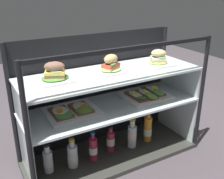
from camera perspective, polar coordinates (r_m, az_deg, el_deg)
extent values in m
cube|color=#463F44|center=(2.09, 0.00, -13.96)|extent=(6.00, 6.00, 0.02)
cube|color=#353631|center=(2.08, 0.00, -13.37)|extent=(1.28, 0.47, 0.03)
cylinder|color=black|center=(1.49, -17.22, -10.60)|extent=(0.03, 0.03, 0.88)
cylinder|color=black|center=(2.08, 18.34, -1.23)|extent=(0.03, 0.03, 0.88)
cylinder|color=black|center=(1.88, -20.41, -3.98)|extent=(0.03, 0.03, 0.88)
cylinder|color=black|center=(2.38, 10.51, 2.38)|extent=(0.03, 0.03, 0.88)
cube|color=black|center=(1.55, 4.13, 8.74)|extent=(1.25, 0.02, 0.02)
cube|color=black|center=(2.05, -3.23, 0.07)|extent=(1.22, 0.01, 0.85)
cube|color=silver|center=(1.80, -17.57, -13.07)|extent=(0.01, 0.42, 0.37)
cube|color=silver|center=(2.30, 13.34, -4.58)|extent=(0.01, 0.42, 0.37)
cube|color=silver|center=(1.88, 0.00, -3.59)|extent=(1.24, 0.43, 0.01)
cube|color=silver|center=(1.65, -18.78, -4.12)|extent=(0.01, 0.42, 0.22)
cube|color=silver|center=(2.18, 14.03, 2.75)|extent=(0.01, 0.42, 0.22)
cube|color=silver|center=(1.79, 0.00, 3.33)|extent=(1.24, 0.43, 0.01)
cube|color=white|center=(1.67, -11.88, 1.99)|extent=(0.20, 0.20, 0.01)
ellipsoid|color=#4E9035|center=(1.67, -11.92, 2.48)|extent=(0.17, 0.14, 0.02)
cube|color=#936751|center=(1.66, -11.95, 2.87)|extent=(0.14, 0.12, 0.02)
cube|color=#E2C157|center=(1.66, -12.00, 3.52)|extent=(0.14, 0.12, 0.02)
ellipsoid|color=#99BC64|center=(1.62, -11.65, 3.63)|extent=(0.08, 0.05, 0.01)
ellipsoid|color=brown|center=(1.65, -12.11, 4.80)|extent=(0.14, 0.12, 0.06)
cube|color=white|center=(1.80, -0.21, 3.88)|extent=(0.18, 0.18, 0.01)
ellipsoid|color=#98D473|center=(1.80, -0.21, 4.31)|extent=(0.15, 0.12, 0.02)
cube|color=#DDBC76|center=(1.80, -0.21, 4.61)|extent=(0.13, 0.11, 0.02)
cube|color=#C14933|center=(1.79, -0.21, 5.18)|extent=(0.13, 0.12, 0.02)
ellipsoid|color=#669D47|center=(1.76, 0.33, 5.37)|extent=(0.07, 0.05, 0.02)
ellipsoid|color=tan|center=(1.78, -0.22, 6.48)|extent=(0.13, 0.12, 0.06)
cube|color=white|center=(1.98, 9.69, 5.32)|extent=(0.19, 0.19, 0.02)
ellipsoid|color=#99C658|center=(1.98, 9.72, 5.74)|extent=(0.15, 0.13, 0.01)
cube|color=#E4CA87|center=(1.98, 9.74, 6.06)|extent=(0.13, 0.12, 0.02)
cube|color=silver|center=(1.97, 9.77, 6.58)|extent=(0.14, 0.13, 0.02)
ellipsoid|color=#629D40|center=(1.94, 10.50, 6.66)|extent=(0.07, 0.06, 0.02)
ellipsoid|color=tan|center=(1.96, 9.84, 7.58)|extent=(0.14, 0.13, 0.05)
cube|color=white|center=(1.79, -8.40, -4.67)|extent=(0.34, 0.28, 0.02)
cube|color=brown|center=(1.76, -10.80, -4.86)|extent=(0.12, 0.20, 0.01)
ellipsoid|color=#4D9048|center=(1.70, -10.16, -5.29)|extent=(0.12, 0.11, 0.02)
ellipsoid|color=#F1EDC6|center=(1.75, -10.83, -4.45)|extent=(0.10, 0.16, 0.02)
cylinder|color=orange|center=(1.72, -11.00, -4.52)|extent=(0.04, 0.04, 0.02)
cube|color=brown|center=(1.80, -6.57, -3.93)|extent=(0.12, 0.18, 0.01)
ellipsoid|color=olive|center=(1.75, -5.87, -4.25)|extent=(0.12, 0.11, 0.03)
ellipsoid|color=#F4DCC4|center=(1.79, -6.59, -3.54)|extent=(0.10, 0.15, 0.01)
cylinder|color=orange|center=(1.77, -6.16, -3.51)|extent=(0.07, 0.07, 0.02)
cube|color=white|center=(2.03, 7.09, -1.34)|extent=(0.34, 0.28, 0.02)
cube|color=brown|center=(1.97, 5.07, -1.42)|extent=(0.08, 0.20, 0.02)
ellipsoid|color=#568247|center=(1.92, 6.11, -1.67)|extent=(0.08, 0.11, 0.03)
ellipsoid|color=silver|center=(1.97, 5.09, -1.04)|extent=(0.07, 0.16, 0.01)
cylinder|color=yellow|center=(1.97, 4.63, -0.70)|extent=(0.04, 0.04, 0.02)
cube|color=brown|center=(2.01, 7.25, -1.07)|extent=(0.08, 0.21, 0.01)
ellipsoid|color=#7CAF48|center=(1.96, 8.35, -1.34)|extent=(0.08, 0.11, 0.03)
ellipsoid|color=white|center=(2.01, 7.27, -0.67)|extent=(0.07, 0.17, 0.02)
cylinder|color=yellow|center=(2.01, 7.15, -0.34)|extent=(0.06, 0.06, 0.02)
cube|color=brown|center=(2.08, 8.69, -0.31)|extent=(0.08, 0.21, 0.02)
ellipsoid|color=#6FAD54|center=(2.03, 9.81, -0.53)|extent=(0.08, 0.11, 0.03)
ellipsoid|color=silver|center=(2.08, 8.71, 0.07)|extent=(0.07, 0.17, 0.01)
cylinder|color=yellow|center=(2.07, 9.00, 0.25)|extent=(0.07, 0.07, 0.03)
cylinder|color=white|center=(1.89, -13.35, -14.62)|extent=(0.06, 0.06, 0.15)
cylinder|color=white|center=(1.90, -13.32, -14.90)|extent=(0.06, 0.06, 0.05)
cylinder|color=white|center=(1.84, -13.62, -12.14)|extent=(0.03, 0.03, 0.04)
cylinder|color=black|center=(1.82, -13.70, -11.38)|extent=(0.04, 0.04, 0.01)
cylinder|color=silver|center=(1.91, -8.32, -13.79)|extent=(0.07, 0.07, 0.16)
cylinder|color=silver|center=(1.92, -8.29, -14.28)|extent=(0.07, 0.07, 0.06)
cylinder|color=silver|center=(1.85, -8.49, -11.29)|extent=(0.03, 0.03, 0.04)
cylinder|color=gold|center=(1.84, -8.54, -10.55)|extent=(0.04, 0.04, 0.01)
cylinder|color=#A02540|center=(1.95, -3.99, -12.49)|extent=(0.06, 0.06, 0.17)
cylinder|color=white|center=(1.95, -3.99, -12.67)|extent=(0.06, 0.06, 0.05)
cylinder|color=#9B1B3F|center=(1.89, -4.08, -9.92)|extent=(0.03, 0.03, 0.04)
cylinder|color=#266BAF|center=(1.88, -4.10, -9.26)|extent=(0.03, 0.03, 0.01)
cylinder|color=#992B3C|center=(2.04, -0.28, -10.91)|extent=(0.06, 0.06, 0.16)
cylinder|color=silver|center=(2.04, -0.28, -10.87)|extent=(0.06, 0.06, 0.06)
cylinder|color=#9C2644|center=(1.99, -0.29, -8.59)|extent=(0.03, 0.03, 0.04)
cylinder|color=black|center=(1.98, -0.29, -7.98)|extent=(0.03, 0.03, 0.01)
cylinder|color=silver|center=(2.09, 4.25, -9.87)|extent=(0.07, 0.07, 0.17)
cylinder|color=silver|center=(2.09, 4.26, -9.72)|extent=(0.07, 0.07, 0.07)
cylinder|color=silver|center=(2.03, 4.34, -7.21)|extent=(0.04, 0.04, 0.05)
cylinder|color=gold|center=(2.02, 4.36, -6.41)|extent=(0.04, 0.04, 0.02)
cylinder|color=orange|center=(2.17, 7.54, -8.28)|extent=(0.06, 0.06, 0.20)
cylinder|color=white|center=(2.18, 7.51, -8.82)|extent=(0.06, 0.06, 0.06)
cylinder|color=orange|center=(2.12, 7.70, -5.58)|extent=(0.03, 0.03, 0.03)
cylinder|color=black|center=(2.11, 7.73, -5.04)|extent=(0.04, 0.04, 0.01)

